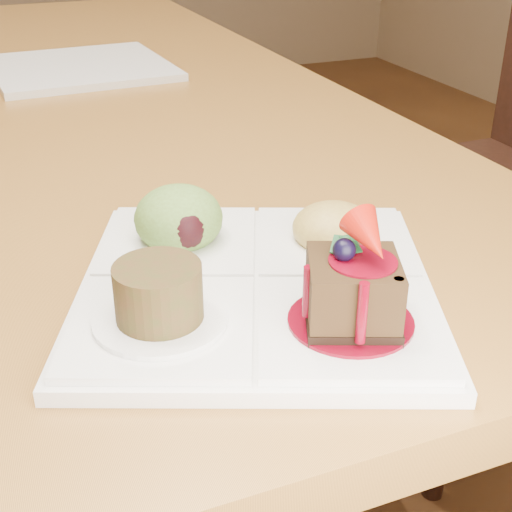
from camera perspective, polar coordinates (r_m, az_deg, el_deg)
name	(u,v)px	position (r m, az deg, el deg)	size (l,w,h in m)	color
ground	(64,458)	(1.55, -15.11, -15.34)	(6.00, 6.00, 0.00)	brown
dining_table	(10,133)	(1.21, -19.11, 9.25)	(1.00, 1.80, 0.75)	#A4702A
sampler_plate	(254,269)	(0.55, -0.18, -1.08)	(0.35, 0.35, 0.10)	white
second_plate	(80,68)	(1.29, -13.87, 14.43)	(0.29, 0.29, 0.01)	white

